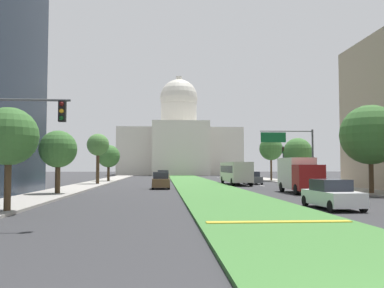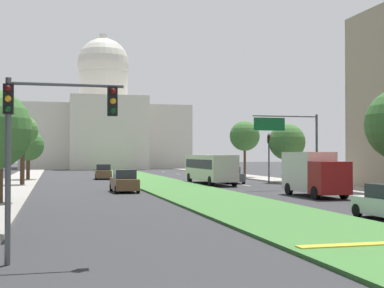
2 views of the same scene
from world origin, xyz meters
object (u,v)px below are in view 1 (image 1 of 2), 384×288
at_px(traffic_light_near_left, 9,131).
at_px(street_tree_right_mid, 370,135).
at_px(street_tree_left_near, 9,137).
at_px(sedan_lead_stopped, 332,195).
at_px(street_tree_right_far, 298,152).
at_px(box_truck_delivery, 299,174).
at_px(street_tree_left_mid, 58,150).
at_px(city_bus, 235,171).
at_px(street_tree_left_distant, 109,156).
at_px(sedan_far_horizon, 163,176).
at_px(sedan_midblock, 161,181).
at_px(traffic_light_far_right, 283,160).
at_px(sedan_distant, 253,178).
at_px(street_tree_right_distant, 271,149).
at_px(overhead_guide_sign, 293,146).
at_px(capitol_building, 179,145).
at_px(street_tree_left_far, 98,145).

distance_m(traffic_light_near_left, street_tree_right_mid, 29.36).
xyz_separation_m(street_tree_left_near, street_tree_right_mid, (25.63, 12.10, 1.18)).
relative_size(street_tree_right_mid, sedan_lead_stopped, 1.68).
height_order(street_tree_right_far, box_truck_delivery, street_tree_right_far).
bearing_deg(street_tree_left_mid, street_tree_right_mid, -3.48).
relative_size(sedan_lead_stopped, city_bus, 0.42).
bearing_deg(street_tree_left_distant, street_tree_right_far, -22.85).
xyz_separation_m(street_tree_left_near, street_tree_left_distant, (-0.63, 43.92, 0.08)).
height_order(street_tree_right_far, sedan_far_horizon, street_tree_right_far).
height_order(street_tree_right_far, sedan_midblock, street_tree_right_far).
bearing_deg(street_tree_right_far, street_tree_left_near, -128.71).
bearing_deg(sedan_midblock, street_tree_left_mid, -133.87).
relative_size(traffic_light_near_left, street_tree_left_distant, 0.89).
distance_m(traffic_light_far_right, sedan_lead_stopped, 32.68).
xyz_separation_m(street_tree_right_mid, sedan_far_horizon, (-17.61, 33.71, -4.27)).
relative_size(sedan_distant, city_bus, 0.43).
height_order(street_tree_right_distant, sedan_far_horizon, street_tree_right_distant).
relative_size(street_tree_left_near, box_truck_delivery, 0.85).
bearing_deg(box_truck_delivery, street_tree_right_mid, -27.51).
relative_size(overhead_guide_sign, street_tree_right_far, 1.04).
height_order(traffic_light_far_right, city_bus, traffic_light_far_right).
bearing_deg(city_bus, sedan_distant, 27.90).
distance_m(street_tree_left_near, sedan_midblock, 24.17).
bearing_deg(traffic_light_far_right, sedan_lead_stopped, -101.92).
bearing_deg(sedan_far_horizon, sedan_distant, -45.51).
distance_m(capitol_building, street_tree_left_far, 67.36).
bearing_deg(street_tree_right_distant, city_bus, -123.47).
bearing_deg(sedan_midblock, city_bus, 43.88).
bearing_deg(city_bus, sedan_midblock, -136.12).
xyz_separation_m(overhead_guide_sign, street_tree_left_distant, (-22.82, 21.41, -0.65)).
distance_m(sedan_midblock, sedan_distant, 16.45).
relative_size(overhead_guide_sign, sedan_midblock, 1.54).
distance_m(street_tree_right_distant, box_truck_delivery, 30.19).
distance_m(street_tree_left_mid, box_truck_delivery, 21.38).
distance_m(street_tree_left_near, sedan_lead_stopped, 17.84).
relative_size(street_tree_left_far, sedan_lead_stopped, 1.48).
distance_m(capitol_building, sedan_lead_stopped, 98.80).
height_order(traffic_light_far_right, street_tree_right_distant, street_tree_right_distant).
bearing_deg(city_bus, street_tree_left_mid, -135.04).
bearing_deg(street_tree_left_mid, traffic_light_far_right, 37.43).
xyz_separation_m(overhead_guide_sign, street_tree_right_far, (3.97, 10.13, -0.36)).
xyz_separation_m(traffic_light_near_left, street_tree_right_far, (24.27, 37.73, 0.51)).
height_order(sedan_lead_stopped, city_bus, city_bus).
bearing_deg(street_tree_left_far, street_tree_left_near, -88.82).
xyz_separation_m(sedan_midblock, city_bus, (9.82, 9.44, 0.93)).
bearing_deg(street_tree_right_distant, sedan_lead_stopped, -100.59).
bearing_deg(street_tree_right_distant, street_tree_left_distant, -179.02).
xyz_separation_m(street_tree_left_near, city_bus, (17.53, 32.14, -2.16)).
distance_m(street_tree_left_far, street_tree_left_distant, 10.45).
relative_size(traffic_light_far_right, city_bus, 0.47).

